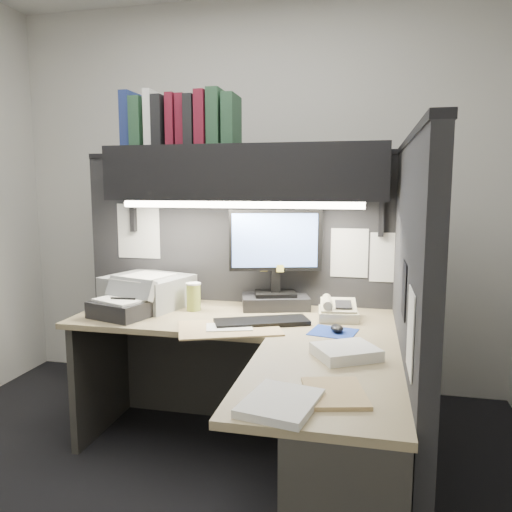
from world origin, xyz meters
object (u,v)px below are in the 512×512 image
object	(u,v)px
keyboard	(262,322)
coffee_cup	(194,297)
overhead_shelf	(245,173)
monitor	(275,270)
notebook_stack	(122,309)
printer	(148,291)
desk	(272,419)
telephone	(338,311)

from	to	relation	value
keyboard	coffee_cup	distance (m)	0.48
overhead_shelf	monitor	bearing A→B (deg)	14.52
monitor	notebook_stack	world-z (taller)	monitor
coffee_cup	printer	xyz separation A→B (m)	(-0.30, 0.05, 0.01)
desk	printer	size ratio (longest dim) A/B	3.84
overhead_shelf	printer	world-z (taller)	overhead_shelf
overhead_shelf	notebook_stack	distance (m)	1.00
printer	notebook_stack	xyz separation A→B (m)	(-0.03, -0.27, -0.04)
monitor	telephone	world-z (taller)	monitor
monitor	coffee_cup	bearing A→B (deg)	-176.59
desk	monitor	xyz separation A→B (m)	(-0.14, 0.79, 0.51)
coffee_cup	desk	bearing A→B (deg)	-48.02
keyboard	notebook_stack	world-z (taller)	notebook_stack
telephone	coffee_cup	size ratio (longest dim) A/B	1.43
overhead_shelf	printer	bearing A→B (deg)	-174.07
desk	notebook_stack	world-z (taller)	notebook_stack
telephone	notebook_stack	bearing A→B (deg)	-176.08
printer	monitor	bearing A→B (deg)	24.47
keyboard	notebook_stack	bearing A→B (deg)	158.06
monitor	notebook_stack	bearing A→B (deg)	-169.92
telephone	coffee_cup	xyz separation A→B (m)	(-0.81, 0.01, 0.03)
keyboard	printer	distance (m)	0.78
overhead_shelf	coffee_cup	world-z (taller)	overhead_shelf
keyboard	coffee_cup	world-z (taller)	coffee_cup
monitor	overhead_shelf	bearing A→B (deg)	178.74
monitor	coffee_cup	xyz separation A→B (m)	(-0.44, -0.15, -0.15)
keyboard	notebook_stack	size ratio (longest dim) A/B	1.62
notebook_stack	desk	bearing A→B (deg)	-24.95
coffee_cup	overhead_shelf	bearing A→B (deg)	21.86
overhead_shelf	notebook_stack	world-z (taller)	overhead_shelf
telephone	coffee_cup	world-z (taller)	coffee_cup
desk	printer	world-z (taller)	printer
telephone	printer	size ratio (longest dim) A/B	0.48
telephone	monitor	bearing A→B (deg)	149.59
telephone	coffee_cup	distance (m)	0.81
keyboard	printer	bearing A→B (deg)	137.78
coffee_cup	keyboard	bearing A→B (deg)	-24.29
coffee_cup	notebook_stack	bearing A→B (deg)	-146.27
desk	coffee_cup	bearing A→B (deg)	131.98
printer	notebook_stack	distance (m)	0.28
monitor	coffee_cup	world-z (taller)	monitor
overhead_shelf	telephone	xyz separation A→B (m)	(0.53, -0.12, -0.73)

